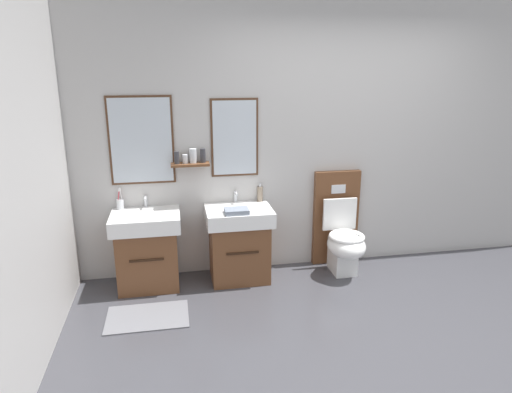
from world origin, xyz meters
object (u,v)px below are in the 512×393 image
Objects in this scene: vanity_sink_right at (239,241)px; folded_hand_towel at (237,211)px; soap_dispenser at (260,194)px; toothbrush_cup at (120,203)px; vanity_sink_left at (148,248)px; toilet at (341,234)px.

vanity_sink_right is 0.40m from folded_hand_towel.
soap_dispenser is 0.84× the size of folded_hand_towel.
toothbrush_cup reaches higher than vanity_sink_right.
folded_hand_towel is at bearing -129.89° from soap_dispenser.
toothbrush_cup is 0.93× the size of folded_hand_towel.
vanity_sink_right is 3.30× the size of folded_hand_towel.
vanity_sink_left is 1.00× the size of vanity_sink_right.
vanity_sink_left is at bearing 169.45° from folded_hand_towel.
folded_hand_towel reaches higher than vanity_sink_right.
toilet is at bearing -4.27° from toothbrush_cup.
toothbrush_cup is (-1.11, 0.18, 0.40)m from vanity_sink_right.
toothbrush_cup is (-0.23, 0.18, 0.40)m from vanity_sink_left.
toilet is 4.86× the size of toothbrush_cup.
toilet is 0.93m from soap_dispenser.
folded_hand_towel is (-0.04, -0.15, 0.37)m from vanity_sink_right.
vanity_sink_left is at bearing -179.55° from toilet.
vanity_sink_left is 0.87m from vanity_sink_right.
vanity_sink_left is 3.94× the size of soap_dispenser.
vanity_sink_left is 0.92m from folded_hand_towel.
soap_dispenser is at bearing 50.11° from folded_hand_towel.
toothbrush_cup reaches higher than folded_hand_towel.
toilet reaches higher than folded_hand_towel.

